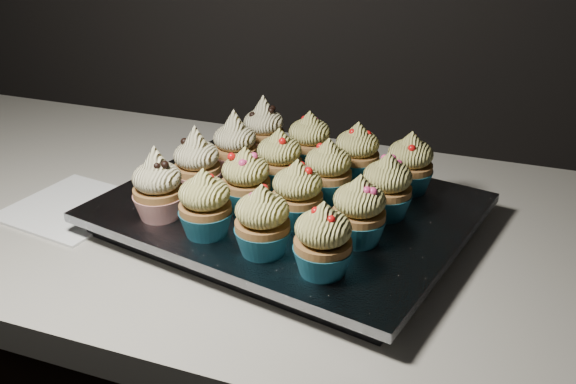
{
  "coord_description": "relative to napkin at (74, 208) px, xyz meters",
  "views": [
    {
      "loc": [
        0.23,
        0.98,
        1.31
      ],
      "look_at": [
        -0.03,
        1.67,
        0.95
      ],
      "focal_mm": 40.0,
      "sensor_mm": 36.0,
      "label": 1
    }
  ],
  "objects": [
    {
      "name": "worktop",
      "position": [
        0.32,
        0.08,
        -0.02
      ],
      "size": [
        2.44,
        0.64,
        0.04
      ],
      "primitive_type": "cube",
      "color": "beige",
      "rests_on": "cabinet"
    },
    {
      "name": "napkin",
      "position": [
        0.0,
        0.0,
        0.0
      ],
      "size": [
        0.18,
        0.18,
        0.0
      ],
      "primitive_type": "cube",
      "rotation": [
        0.0,
        0.0,
        -0.15
      ],
      "color": "white",
      "rests_on": "worktop"
    },
    {
      "name": "baking_tray",
      "position": [
        0.3,
        0.06,
        0.01
      ],
      "size": [
        0.47,
        0.39,
        0.02
      ],
      "primitive_type": "cube",
      "rotation": [
        0.0,
        0.0,
        -0.21
      ],
      "color": "black",
      "rests_on": "worktop"
    },
    {
      "name": "foil_lining",
      "position": [
        0.3,
        0.06,
        0.03
      ],
      "size": [
        0.51,
        0.43,
        0.01
      ],
      "primitive_type": "cube",
      "rotation": [
        0.0,
        0.0,
        -0.21
      ],
      "color": "silver",
      "rests_on": "baking_tray"
    },
    {
      "name": "cupcake_0",
      "position": [
        0.16,
        -0.03,
        0.07
      ],
      "size": [
        0.06,
        0.06,
        0.1
      ],
      "color": "#A42016",
      "rests_on": "foil_lining"
    },
    {
      "name": "cupcake_1",
      "position": [
        0.23,
        -0.05,
        0.07
      ],
      "size": [
        0.06,
        0.06,
        0.08
      ],
      "color": "#1A667D",
      "rests_on": "foil_lining"
    },
    {
      "name": "cupcake_2",
      "position": [
        0.31,
        -0.07,
        0.07
      ],
      "size": [
        0.06,
        0.06,
        0.08
      ],
      "color": "#1A667D",
      "rests_on": "foil_lining"
    },
    {
      "name": "cupcake_3",
      "position": [
        0.39,
        -0.08,
        0.07
      ],
      "size": [
        0.06,
        0.06,
        0.08
      ],
      "color": "#1A667D",
      "rests_on": "foil_lining"
    },
    {
      "name": "cupcake_4",
      "position": [
        0.17,
        0.05,
        0.07
      ],
      "size": [
        0.06,
        0.06,
        0.1
      ],
      "color": "#A42016",
      "rests_on": "foil_lining"
    },
    {
      "name": "cupcake_5",
      "position": [
        0.25,
        0.03,
        0.07
      ],
      "size": [
        0.06,
        0.06,
        0.08
      ],
      "color": "#1A667D",
      "rests_on": "foil_lining"
    },
    {
      "name": "cupcake_6",
      "position": [
        0.33,
        0.01,
        0.07
      ],
      "size": [
        0.06,
        0.06,
        0.08
      ],
      "color": "#1A667D",
      "rests_on": "foil_lining"
    },
    {
      "name": "cupcake_7",
      "position": [
        0.41,
        -0.0,
        0.07
      ],
      "size": [
        0.06,
        0.06,
        0.08
      ],
      "color": "#1A667D",
      "rests_on": "foil_lining"
    },
    {
      "name": "cupcake_8",
      "position": [
        0.19,
        0.12,
        0.07
      ],
      "size": [
        0.06,
        0.06,
        0.1
      ],
      "color": "#A42016",
      "rests_on": "foil_lining"
    },
    {
      "name": "cupcake_9",
      "position": [
        0.27,
        0.1,
        0.07
      ],
      "size": [
        0.06,
        0.06,
        0.08
      ],
      "color": "#1A667D",
      "rests_on": "foil_lining"
    },
    {
      "name": "cupcake_10",
      "position": [
        0.34,
        0.09,
        0.07
      ],
      "size": [
        0.06,
        0.06,
        0.08
      ],
      "color": "#1A667D",
      "rests_on": "foil_lining"
    },
    {
      "name": "cupcake_11",
      "position": [
        0.42,
        0.07,
        0.07
      ],
      "size": [
        0.06,
        0.06,
        0.08
      ],
      "color": "#1A667D",
      "rests_on": "foil_lining"
    },
    {
      "name": "cupcake_12",
      "position": [
        0.2,
        0.2,
        0.07
      ],
      "size": [
        0.06,
        0.06,
        0.1
      ],
      "color": "#A42016",
      "rests_on": "foil_lining"
    },
    {
      "name": "cupcake_13",
      "position": [
        0.28,
        0.18,
        0.07
      ],
      "size": [
        0.06,
        0.06,
        0.08
      ],
      "color": "#1A667D",
      "rests_on": "foil_lining"
    },
    {
      "name": "cupcake_14",
      "position": [
        0.36,
        0.16,
        0.07
      ],
      "size": [
        0.06,
        0.06,
        0.08
      ],
      "color": "#1A667D",
      "rests_on": "foil_lining"
    },
    {
      "name": "cupcake_15",
      "position": [
        0.43,
        0.15,
        0.07
      ],
      "size": [
        0.06,
        0.06,
        0.08
      ],
      "color": "#1A667D",
      "rests_on": "foil_lining"
    }
  ]
}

